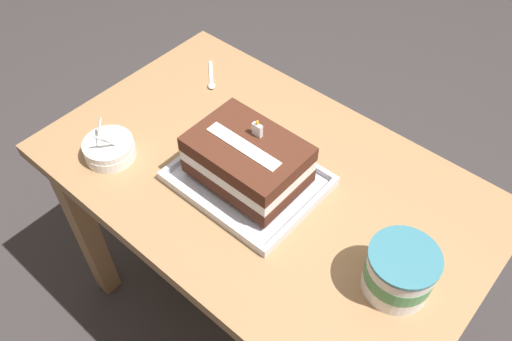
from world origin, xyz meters
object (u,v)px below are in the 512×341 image
Objects in this scene: bowl_stack at (109,149)px; serving_spoon_near_tray at (211,81)px; ice_cream_tub at (400,271)px; birthday_cake at (248,160)px; foil_tray at (248,180)px.

serving_spoon_near_tray is (-0.01, 0.37, -0.02)m from bowl_stack.
ice_cream_tub is 1.33× the size of serving_spoon_near_tray.
serving_spoon_near_tray is (-0.32, 0.21, -0.07)m from birthday_cake.
ice_cream_tub reaches higher than serving_spoon_near_tray.
birthday_cake reaches higher than serving_spoon_near_tray.
birthday_cake is 0.36m from bowl_stack.
serving_spoon_near_tray is at bearing 147.23° from foil_tray.
serving_spoon_near_tray is at bearing 91.68° from bowl_stack.
bowl_stack reaches higher than serving_spoon_near_tray.
birthday_cake is 1.83× the size of ice_cream_tub.
foil_tray is 2.67× the size of bowl_stack.
foil_tray is 0.35m from bowl_stack.
bowl_stack is 1.19× the size of serving_spoon_near_tray.
bowl_stack is at bearing -168.46° from ice_cream_tub.
bowl_stack is 0.89× the size of ice_cream_tub.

